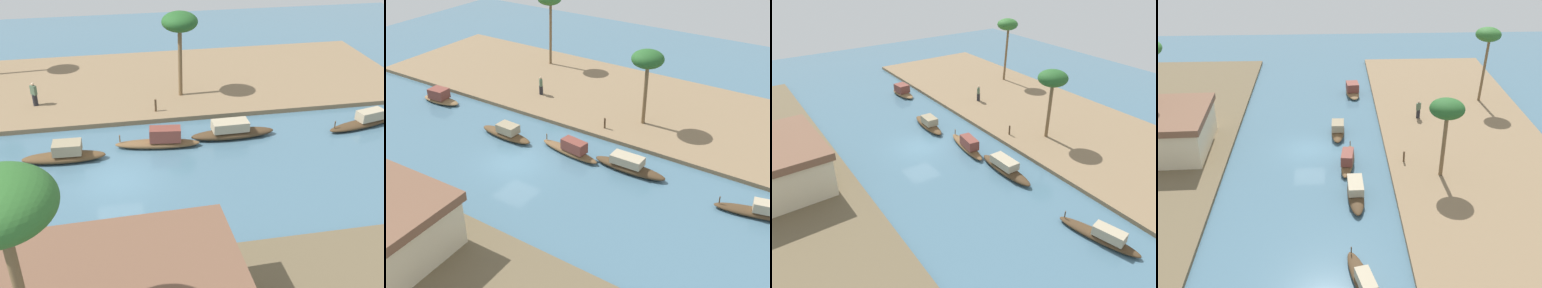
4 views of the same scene
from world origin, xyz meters
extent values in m
plane|color=#476B7F|center=(0.00, 0.00, 0.00)|extent=(68.93, 68.93, 0.00)
cube|color=#846B4C|center=(0.00, -12.70, 0.16)|extent=(43.53, 13.31, 0.31)
ellipsoid|color=brown|center=(11.45, -4.08, 0.20)|extent=(3.67, 1.52, 0.39)
cube|color=brown|center=(11.60, -4.07, 0.80)|extent=(1.57, 1.28, 0.82)
ellipsoid|color=#47331E|center=(-15.23, -3.28, 0.21)|extent=(4.94, 2.05, 0.41)
cube|color=tan|center=(-15.78, -3.42, 0.71)|extent=(1.88, 1.16, 0.60)
cylinder|color=#47331E|center=(-13.15, -2.79, 0.59)|extent=(0.07, 0.07, 0.43)
ellipsoid|color=brown|center=(-2.43, -3.04, 0.22)|extent=(4.93, 1.50, 0.45)
cube|color=brown|center=(-2.87, -2.98, 0.83)|extent=(1.86, 1.05, 0.77)
cylinder|color=brown|center=(-0.31, -3.30, 0.62)|extent=(0.07, 0.07, 0.44)
ellipsoid|color=#47331E|center=(-6.96, -3.37, 0.27)|extent=(5.07, 1.16, 0.54)
cube|color=tan|center=(-6.78, -3.37, 0.82)|extent=(2.15, 1.04, 0.57)
ellipsoid|color=brown|center=(2.78, -2.41, 0.26)|extent=(4.53, 1.25, 0.53)
cube|color=gray|center=(2.54, -2.40, 0.84)|extent=(1.56, 1.06, 0.62)
cylinder|color=#232328|center=(4.96, -9.58, 0.70)|extent=(0.47, 0.47, 0.78)
cube|color=#4C664C|center=(4.96, -9.58, 1.40)|extent=(0.46, 0.46, 0.62)
sphere|color=tan|center=(4.96, -9.58, 1.82)|extent=(0.21, 0.21, 0.21)
cylinder|color=#4C3823|center=(-2.81, -7.21, 0.72)|extent=(0.14, 0.14, 0.82)
cylinder|color=brown|center=(-4.82, -9.59, 2.63)|extent=(0.28, 0.36, 4.65)
ellipsoid|color=#235623|center=(-4.82, -9.59, 5.43)|extent=(2.39, 2.39, 1.31)
cylinder|color=brown|center=(8.73, -16.23, 3.28)|extent=(0.25, 0.55, 5.95)
ellipsoid|color=#2D6628|center=(8.73, -16.23, 6.71)|extent=(2.31, 2.31, 1.27)
cube|color=beige|center=(0.06, 10.40, 1.65)|extent=(7.00, 5.52, 2.68)
cube|color=brown|center=(0.06, 10.40, 3.25)|extent=(7.42, 5.86, 0.51)
camera|label=1|loc=(-0.12, 20.36, 13.40)|focal=43.83mm
camera|label=2|loc=(-18.59, 20.40, 17.19)|focal=44.72mm
camera|label=3|loc=(-24.33, 12.03, 14.86)|focal=35.01mm
camera|label=4|loc=(-34.94, -1.74, 18.67)|focal=46.47mm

